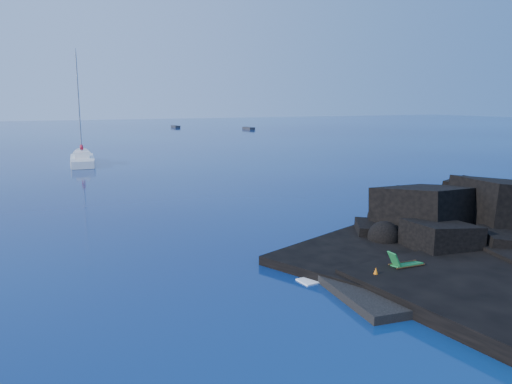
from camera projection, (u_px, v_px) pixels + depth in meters
ground at (342, 305)px, 19.35m from camera, size 400.00×400.00×0.00m
headland at (508, 245)px, 27.41m from camera, size 24.00×24.00×3.60m
beach at (422, 283)px, 21.66m from camera, size 9.08×6.86×0.70m
surf_foam at (367, 253)px, 25.88m from camera, size 10.00×8.00×0.06m
sailboat at (83, 164)px, 61.99m from camera, size 3.91×13.19×13.62m
deck_chair at (407, 260)px, 22.00m from camera, size 1.59×0.74×1.08m
towel at (389, 281)px, 20.90m from camera, size 2.23×1.27×0.06m
sunbather at (389, 277)px, 20.87m from camera, size 1.76×0.64×0.23m
marker_cone at (376, 274)px, 20.97m from camera, size 0.40×0.40×0.57m
distant_boat_a at (176, 128)px, 145.85m from camera, size 1.60×4.72×0.62m
distant_boat_b at (249, 129)px, 136.56m from camera, size 1.69×4.96×0.66m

